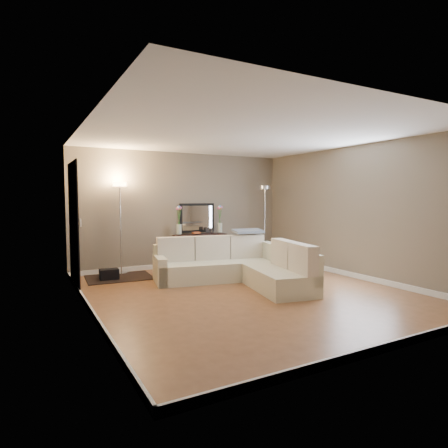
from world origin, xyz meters
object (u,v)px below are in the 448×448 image
floor_lamp_lit (120,209)px  floor_lamp_unlit (265,209)px  sectional_sofa (238,266)px  console_table (197,248)px

floor_lamp_lit → floor_lamp_unlit: (3.41, -0.27, -0.02)m
sectional_sofa → console_table: bearing=90.4°
console_table → floor_lamp_lit: 1.96m
console_table → sectional_sofa: bearing=-89.6°
sectional_sofa → floor_lamp_unlit: floor_lamp_unlit is taller
console_table → floor_lamp_unlit: (1.69, -0.27, 0.90)m
console_table → floor_lamp_lit: (-1.73, 0.00, 0.92)m
sectional_sofa → floor_lamp_lit: size_ratio=1.40×
sectional_sofa → console_table: 1.83m
sectional_sofa → floor_lamp_unlit: (1.67, 1.55, 1.01)m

